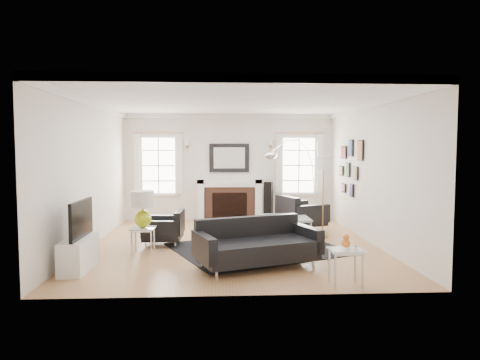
{
  "coord_description": "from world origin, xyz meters",
  "views": [
    {
      "loc": [
        -0.29,
        -8.32,
        1.85
      ],
      "look_at": [
        0.15,
        0.3,
        1.25
      ],
      "focal_mm": 32.0,
      "sensor_mm": 36.0,
      "label": 1
    }
  ],
  "objects": [
    {
      "name": "front_wall",
      "position": [
        0.0,
        -3.0,
        1.4
      ],
      "size": [
        5.5,
        0.04,
        2.8
      ],
      "primitive_type": "cube",
      "color": "silver",
      "rests_on": "floor"
    },
    {
      "name": "right_wall",
      "position": [
        2.75,
        0.0,
        1.4
      ],
      "size": [
        0.04,
        6.0,
        2.8
      ],
      "primitive_type": "cube",
      "color": "silver",
      "rests_on": "floor"
    },
    {
      "name": "window_left",
      "position": [
        -1.85,
        2.95,
        1.46
      ],
      "size": [
        1.24,
        0.15,
        1.62
      ],
      "color": "white",
      "rests_on": "back_wall"
    },
    {
      "name": "left_wall",
      "position": [
        -2.75,
        0.0,
        1.4
      ],
      "size": [
        0.04,
        6.0,
        2.8
      ],
      "primitive_type": "cube",
      "color": "silver",
      "rests_on": "floor"
    },
    {
      "name": "area_rug",
      "position": [
        0.44,
        -0.43,
        0.01
      ],
      "size": [
        3.66,
        3.41,
        0.01
      ],
      "primitive_type": "cube",
      "rotation": [
        0.0,
        0.0,
        0.41
      ],
      "color": "black",
      "rests_on": "floor"
    },
    {
      "name": "armchair_left",
      "position": [
        -1.32,
        0.04,
        0.31
      ],
      "size": [
        0.78,
        0.86,
        0.55
      ],
      "color": "black",
      "rests_on": "floor"
    },
    {
      "name": "window_right",
      "position": [
        1.85,
        2.95,
        1.46
      ],
      "size": [
        1.24,
        0.15,
        1.62
      ],
      "color": "white",
      "rests_on": "back_wall"
    },
    {
      "name": "gallery_wall",
      "position": [
        2.72,
        1.3,
        1.53
      ],
      "size": [
        0.04,
        1.73,
        1.29
      ],
      "color": "black",
      "rests_on": "right_wall"
    },
    {
      "name": "speaker_tower",
      "position": [
        1.01,
        2.65,
        0.52
      ],
      "size": [
        0.27,
        0.27,
        1.03
      ],
      "primitive_type": "cube",
      "rotation": [
        0.0,
        0.0,
        -0.38
      ],
      "color": "black",
      "rests_on": "floor"
    },
    {
      "name": "coffee_table",
      "position": [
        1.09,
        0.54,
        0.42
      ],
      "size": [
        1.01,
        1.01,
        0.45
      ],
      "color": "silver",
      "rests_on": "floor"
    },
    {
      "name": "floor",
      "position": [
        0.0,
        0.0,
        0.0
      ],
      "size": [
        6.0,
        6.0,
        0.0
      ],
      "primitive_type": "plane",
      "color": "#A06D43",
      "rests_on": "ground"
    },
    {
      "name": "arc_floor_lamp",
      "position": [
        1.56,
        2.09,
        1.19
      ],
      "size": [
        1.55,
        1.44,
        2.19
      ],
      "color": "silver",
      "rests_on": "floor"
    },
    {
      "name": "nesting_table",
      "position": [
        1.45,
        -2.65,
        0.39
      ],
      "size": [
        0.46,
        0.38,
        0.5
      ],
      "color": "silver",
      "rests_on": "floor"
    },
    {
      "name": "mantel_mirror",
      "position": [
        0.0,
        2.95,
        1.65
      ],
      "size": [
        1.05,
        0.07,
        0.75
      ],
      "color": "black",
      "rests_on": "back_wall"
    },
    {
      "name": "armchair_right",
      "position": [
        1.57,
        1.36,
        0.37
      ],
      "size": [
        1.18,
        1.25,
        0.67
      ],
      "color": "black",
      "rests_on": "floor"
    },
    {
      "name": "fireplace",
      "position": [
        0.0,
        2.79,
        0.54
      ],
      "size": [
        1.7,
        0.69,
        1.11
      ],
      "color": "white",
      "rests_on": "floor"
    },
    {
      "name": "tv_unit",
      "position": [
        -2.44,
        -1.7,
        0.33
      ],
      "size": [
        0.35,
        1.0,
        1.09
      ],
      "color": "white",
      "rests_on": "floor"
    },
    {
      "name": "ceiling",
      "position": [
        0.0,
        0.0,
        2.8
      ],
      "size": [
        5.5,
        6.0,
        0.02
      ],
      "primitive_type": "cube",
      "color": "white",
      "rests_on": "back_wall"
    },
    {
      "name": "side_table_left",
      "position": [
        -1.64,
        -0.67,
        0.37
      ],
      "size": [
        0.43,
        0.43,
        0.47
      ],
      "color": "silver",
      "rests_on": "floor"
    },
    {
      "name": "gourd_lamp",
      "position": [
        -1.64,
        -0.67,
        0.85
      ],
      "size": [
        0.41,
        0.41,
        0.66
      ],
      "color": "#B5C518",
      "rests_on": "side_table_left"
    },
    {
      "name": "orange_vase",
      "position": [
        1.45,
        -2.65,
        0.6
      ],
      "size": [
        0.12,
        0.12,
        0.19
      ],
      "color": "orange",
      "rests_on": "nesting_table"
    },
    {
      "name": "sofa",
      "position": [
        0.3,
        -1.64,
        0.34
      ],
      "size": [
        2.1,
        1.47,
        0.63
      ],
      "color": "black",
      "rests_on": "floor"
    },
    {
      "name": "back_wall",
      "position": [
        0.0,
        3.0,
        1.4
      ],
      "size": [
        5.5,
        0.04,
        2.8
      ],
      "primitive_type": "cube",
      "color": "silver",
      "rests_on": "floor"
    },
    {
      "name": "stick_floor_lamp",
      "position": [
        1.91,
        0.53,
        1.5
      ],
      "size": [
        0.35,
        0.35,
        1.73
      ],
      "color": "#AA6E3B",
      "rests_on": "floor"
    },
    {
      "name": "crown_molding",
      "position": [
        0.0,
        0.0,
        2.74
      ],
      "size": [
        5.5,
        6.0,
        0.12
      ],
      "primitive_type": "cube",
      "color": "white",
      "rests_on": "back_wall"
    }
  ]
}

